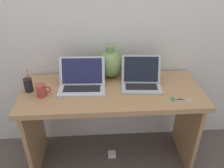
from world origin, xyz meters
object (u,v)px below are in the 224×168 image
Objects in this scene: green_vase at (110,63)px; scissors at (176,99)px; laptop_left at (82,80)px; pen_cup at (28,85)px; power_brick at (111,154)px; laptop_right at (141,78)px; coffee_mug at (42,90)px.

green_vase reaches higher than scissors.
scissors is at bearing -18.16° from laptop_left.
pen_cup reaches higher than power_brick.
laptop_right is 0.32m from scissors.
green_vase reaches higher than pen_cup.
laptop_left reaches higher than power_brick.
laptop_right is 0.86m from pen_cup.
green_vase is 1.53× the size of pen_cup.
laptop_right is 2.17× the size of scissors.
power_brick is at bearing 158.50° from scissors.
laptop_right is 0.82m from power_brick.
laptop_left reaches higher than scissors.
pen_cup is 2.52× the size of power_brick.
green_vase is 1.83× the size of scissors.
coffee_mug is (-0.51, -0.27, -0.07)m from green_vase.
scissors is (0.68, -0.22, -0.06)m from laptop_left.
laptop_right is at bearing 134.79° from scissors.
laptop_right reaches higher than power_brick.
laptop_left is at bearing 169.10° from power_brick.
coffee_mug reaches higher than power_brick.
power_brick is (0.62, -0.00, -0.78)m from pen_cup.
laptop_right is at bearing -0.05° from laptop_left.
pen_cup is (-0.62, -0.20, -0.06)m from green_vase.
pen_cup is (-0.86, -0.04, -0.00)m from laptop_right.
coffee_mug is at bearing -158.82° from laptop_left.
laptop_left is at bearing 161.84° from scissors.
laptop_right is 4.57× the size of power_brick.
laptop_right reaches higher than laptop_left.
pen_cup is at bearing 146.63° from coffee_mug.
scissors is at bearing -40.37° from green_vase.
coffee_mug is at bearing -33.37° from pen_cup.
laptop_left is 0.28m from green_vase.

